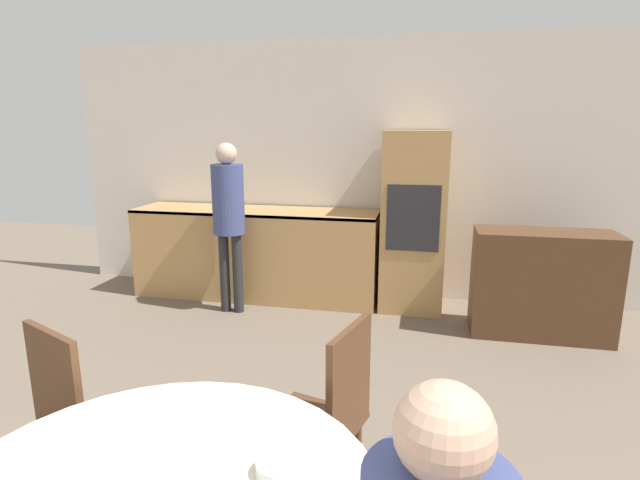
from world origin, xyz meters
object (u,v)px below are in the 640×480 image
at_px(oven_unit, 414,222).
at_px(chair_far_left, 37,436).
at_px(sideboard, 542,284).
at_px(person_standing, 229,209).
at_px(chair_far_right, 329,415).
at_px(bowl_near, 101,480).
at_px(bowl_centre, 278,468).

xyz_separation_m(oven_unit, chair_far_left, (-1.37, -3.27, -0.32)).
relative_size(oven_unit, sideboard, 1.52).
xyz_separation_m(oven_unit, person_standing, (-1.67, -0.49, 0.15)).
height_order(oven_unit, chair_far_right, oven_unit).
bearing_deg(bowl_near, bowl_centre, 18.48).
distance_m(sideboard, chair_far_left, 3.73).
distance_m(chair_far_right, bowl_near, 0.99).
bearing_deg(oven_unit, chair_far_right, -95.11).
xyz_separation_m(sideboard, bowl_centre, (-1.37, -3.09, 0.33)).
bearing_deg(oven_unit, sideboard, -23.21).
height_order(oven_unit, bowl_near, oven_unit).
height_order(chair_far_left, bowl_centre, chair_far_left).
relative_size(chair_far_left, person_standing, 0.60).
relative_size(oven_unit, bowl_near, 9.93).
bearing_deg(oven_unit, chair_far_left, -112.72).
height_order(chair_far_left, bowl_near, chair_far_left).
xyz_separation_m(chair_far_right, bowl_centre, (-0.02, -0.67, 0.24)).
distance_m(chair_far_left, chair_far_right, 1.18).
xyz_separation_m(chair_far_right, bowl_near, (-0.49, -0.83, 0.25)).
relative_size(sideboard, bowl_near, 6.53).
bearing_deg(oven_unit, bowl_near, -101.33).
xyz_separation_m(oven_unit, sideboard, (1.09, -0.47, -0.40)).
distance_m(person_standing, bowl_centre, 3.38).
xyz_separation_m(oven_unit, bowl_near, (-0.74, -3.71, -0.07)).
bearing_deg(bowl_centre, chair_far_left, 165.43).
xyz_separation_m(sideboard, chair_far_left, (-2.46, -2.81, 0.09)).
bearing_deg(person_standing, chair_far_right, -59.36).
bearing_deg(chair_far_right, chair_far_left, -55.22).
bearing_deg(person_standing, oven_unit, 16.40).
bearing_deg(sideboard, person_standing, -179.47).
xyz_separation_m(chair_far_left, person_standing, (-0.30, 2.78, 0.47)).
distance_m(sideboard, person_standing, 2.82).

